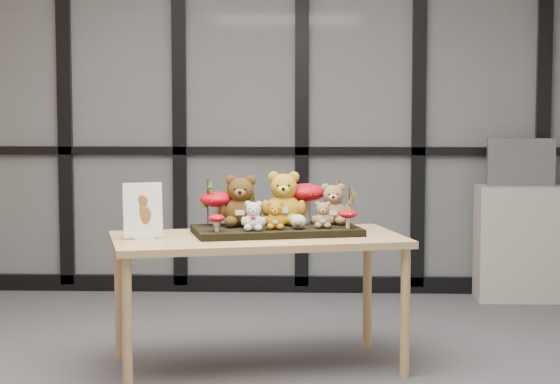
{
  "coord_description": "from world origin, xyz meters",
  "views": [
    {
      "loc": [
        0.58,
        -4.95,
        1.43
      ],
      "look_at": [
        0.37,
        0.29,
        0.95
      ],
      "focal_mm": 65.0,
      "sensor_mm": 36.0,
      "label": 1
    }
  ],
  "objects_px": {
    "display_table": "(258,249)",
    "bear_pooh_yellow": "(284,195)",
    "mushroom_front_left": "(216,222)",
    "mushroom_front_right": "(348,218)",
    "bear_white_bow": "(254,214)",
    "mushroom_back_right": "(306,201)",
    "plush_cream_hedgehog": "(298,221)",
    "sign_holder": "(143,213)",
    "bear_tan_back": "(333,202)",
    "bear_brown_medium": "(241,198)",
    "monitor": "(521,162)",
    "diorama_tray": "(276,231)",
    "cabinet": "(520,243)",
    "bear_beige_small": "(323,213)",
    "bear_small_yellow": "(276,214)",
    "mushroom_back_left": "(217,207)"
  },
  "relations": [
    {
      "from": "mushroom_front_right",
      "to": "sign_holder",
      "type": "xyz_separation_m",
      "value": [
        -1.06,
        -0.18,
        0.04
      ]
    },
    {
      "from": "bear_tan_back",
      "to": "mushroom_front_left",
      "type": "distance_m",
      "value": 0.7
    },
    {
      "from": "bear_brown_medium",
      "to": "cabinet",
      "type": "xyz_separation_m",
      "value": [
        1.85,
        1.82,
        -0.49
      ]
    },
    {
      "from": "diorama_tray",
      "to": "monitor",
      "type": "height_order",
      "value": "monitor"
    },
    {
      "from": "diorama_tray",
      "to": "mushroom_front_right",
      "type": "xyz_separation_m",
      "value": [
        0.38,
        -0.03,
        0.07
      ]
    },
    {
      "from": "mushroom_back_left",
      "to": "cabinet",
      "type": "relative_size",
      "value": 0.25
    },
    {
      "from": "mushroom_front_left",
      "to": "plush_cream_hedgehog",
      "type": "bearing_deg",
      "value": 16.42
    },
    {
      "from": "bear_small_yellow",
      "to": "bear_white_bow",
      "type": "relative_size",
      "value": 0.95
    },
    {
      "from": "bear_small_yellow",
      "to": "plush_cream_hedgehog",
      "type": "bearing_deg",
      "value": -6.26
    },
    {
      "from": "display_table",
      "to": "diorama_tray",
      "type": "xyz_separation_m",
      "value": [
        0.1,
        0.08,
        0.09
      ]
    },
    {
      "from": "display_table",
      "to": "bear_small_yellow",
      "type": "xyz_separation_m",
      "value": [
        0.1,
        -0.01,
        0.18
      ]
    },
    {
      "from": "mushroom_front_left",
      "to": "cabinet",
      "type": "bearing_deg",
      "value": 46.15
    },
    {
      "from": "bear_pooh_yellow",
      "to": "bear_beige_small",
      "type": "relative_size",
      "value": 2.06
    },
    {
      "from": "diorama_tray",
      "to": "bear_beige_small",
      "type": "relative_size",
      "value": 5.62
    },
    {
      "from": "bear_tan_back",
      "to": "display_table",
      "type": "bearing_deg",
      "value": -164.82
    },
    {
      "from": "bear_brown_medium",
      "to": "sign_holder",
      "type": "distance_m",
      "value": 0.55
    },
    {
      "from": "plush_cream_hedgehog",
      "to": "display_table",
      "type": "bearing_deg",
      "value": 168.41
    },
    {
      "from": "mushroom_front_left",
      "to": "mushroom_front_right",
      "type": "xyz_separation_m",
      "value": [
        0.68,
        0.16,
        0.0
      ]
    },
    {
      "from": "bear_white_bow",
      "to": "mushroom_back_right",
      "type": "distance_m",
      "value": 0.43
    },
    {
      "from": "bear_small_yellow",
      "to": "bear_beige_small",
      "type": "xyz_separation_m",
      "value": [
        0.25,
        0.07,
        -0.0
      ]
    },
    {
      "from": "monitor",
      "to": "mushroom_front_left",
      "type": "bearing_deg",
      "value": -133.59
    },
    {
      "from": "sign_holder",
      "to": "bear_brown_medium",
      "type": "bearing_deg",
      "value": 4.31
    },
    {
      "from": "mushroom_back_left",
      "to": "bear_brown_medium",
      "type": "bearing_deg",
      "value": -12.25
    },
    {
      "from": "bear_small_yellow",
      "to": "sign_holder",
      "type": "height_order",
      "value": "sign_holder"
    },
    {
      "from": "cabinet",
      "to": "sign_holder",
      "type": "bearing_deg",
      "value": -138.64
    },
    {
      "from": "display_table",
      "to": "bear_pooh_yellow",
      "type": "bearing_deg",
      "value": 41.49
    },
    {
      "from": "bear_pooh_yellow",
      "to": "mushroom_back_right",
      "type": "bearing_deg",
      "value": 19.45
    },
    {
      "from": "bear_brown_medium",
      "to": "cabinet",
      "type": "relative_size",
      "value": 0.37
    },
    {
      "from": "mushroom_back_left",
      "to": "mushroom_back_right",
      "type": "distance_m",
      "value": 0.5
    },
    {
      "from": "diorama_tray",
      "to": "monitor",
      "type": "xyz_separation_m",
      "value": [
        1.66,
        1.86,
        0.25
      ]
    },
    {
      "from": "bear_brown_medium",
      "to": "monitor",
      "type": "distance_m",
      "value": 2.61
    },
    {
      "from": "plush_cream_hedgehog",
      "to": "sign_holder",
      "type": "bearing_deg",
      "value": 175.7
    },
    {
      "from": "bear_brown_medium",
      "to": "bear_tan_back",
      "type": "xyz_separation_m",
      "value": [
        0.5,
        0.12,
        -0.03
      ]
    },
    {
      "from": "monitor",
      "to": "mushroom_front_right",
      "type": "bearing_deg",
      "value": -124.03
    },
    {
      "from": "diorama_tray",
      "to": "bear_white_bow",
      "type": "distance_m",
      "value": 0.21
    },
    {
      "from": "bear_beige_small",
      "to": "cabinet",
      "type": "distance_m",
      "value": 2.38
    },
    {
      "from": "plush_cream_hedgehog",
      "to": "mushroom_back_left",
      "type": "bearing_deg",
      "value": 149.65
    },
    {
      "from": "bear_pooh_yellow",
      "to": "bear_brown_medium",
      "type": "height_order",
      "value": "bear_pooh_yellow"
    },
    {
      "from": "bear_white_bow",
      "to": "mushroom_back_right",
      "type": "bearing_deg",
      "value": 37.12
    },
    {
      "from": "bear_tan_back",
      "to": "cabinet",
      "type": "xyz_separation_m",
      "value": [
        1.35,
        1.7,
        -0.46
      ]
    },
    {
      "from": "mushroom_front_right",
      "to": "bear_tan_back",
      "type": "bearing_deg",
      "value": 113.36
    },
    {
      "from": "bear_brown_medium",
      "to": "mushroom_back_left",
      "type": "relative_size",
      "value": 1.49
    },
    {
      "from": "mushroom_back_left",
      "to": "bear_tan_back",
      "type": "bearing_deg",
      "value": 8.18
    },
    {
      "from": "mushroom_back_right",
      "to": "bear_white_bow",
      "type": "bearing_deg",
      "value": -128.44
    },
    {
      "from": "bear_beige_small",
      "to": "plush_cream_hedgehog",
      "type": "xyz_separation_m",
      "value": [
        -0.13,
        -0.05,
        -0.04
      ]
    },
    {
      "from": "mushroom_back_left",
      "to": "monitor",
      "type": "height_order",
      "value": "monitor"
    },
    {
      "from": "bear_white_bow",
      "to": "cabinet",
      "type": "bearing_deg",
      "value": 33.87
    },
    {
      "from": "bear_white_bow",
      "to": "mushroom_front_left",
      "type": "relative_size",
      "value": 1.72
    },
    {
      "from": "bear_brown_medium",
      "to": "monitor",
      "type": "height_order",
      "value": "monitor"
    },
    {
      "from": "mushroom_back_left",
      "to": "mushroom_front_right",
      "type": "xyz_separation_m",
      "value": [
        0.7,
        -0.09,
        -0.05
      ]
    }
  ]
}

